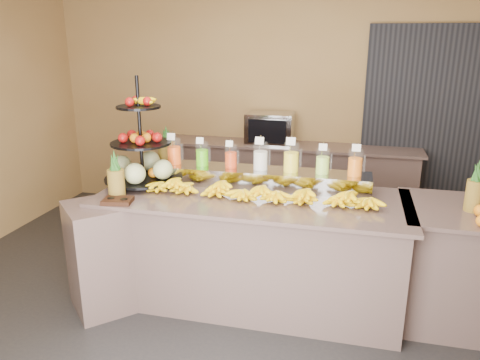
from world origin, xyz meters
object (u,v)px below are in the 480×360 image
at_px(condiment_caddy, 118,201).
at_px(oven_warmer, 270,128).
at_px(fruit_stand, 147,158).
at_px(pitcher_tray, 260,178).
at_px(banana_heap, 260,190).

distance_m(condiment_caddy, oven_warmer, 2.48).
height_order(fruit_stand, oven_warmer, fruit_stand).
xyz_separation_m(fruit_stand, oven_warmer, (0.74, 1.84, -0.05)).
xyz_separation_m(fruit_stand, condiment_caddy, (-0.02, -0.51, -0.22)).
bearing_deg(fruit_stand, condiment_caddy, -87.80).
relative_size(pitcher_tray, fruit_stand, 1.99).
height_order(banana_heap, fruit_stand, fruit_stand).
bearing_deg(oven_warmer, banana_heap, -81.70).
xyz_separation_m(pitcher_tray, oven_warmer, (-0.22, 1.67, 0.11)).
xyz_separation_m(banana_heap, condiment_caddy, (-1.05, -0.38, -0.05)).
xyz_separation_m(pitcher_tray, banana_heap, (0.06, -0.31, -0.00)).
relative_size(fruit_stand, oven_warmer, 1.68).
relative_size(pitcher_tray, oven_warmer, 3.35).
xyz_separation_m(banana_heap, oven_warmer, (-0.28, 1.98, 0.11)).
bearing_deg(pitcher_tray, condiment_caddy, -145.43).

